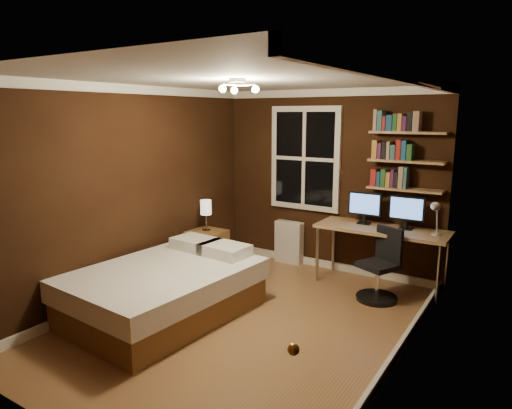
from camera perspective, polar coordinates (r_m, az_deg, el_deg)
The scene contains 24 objects.
floor at distance 5.02m, azimuth -1.43°, elevation -14.41°, with size 4.20×4.20×0.00m, color brown.
wall_back at distance 6.44m, azimuth 9.02°, elevation 2.89°, with size 3.20×0.04×2.50m, color black.
wall_left at distance 5.65m, azimuth -15.08°, elevation 1.48°, with size 0.04×4.20×2.50m, color black.
wall_right at distance 3.97m, azimuth 18.04°, elevation -2.77°, with size 0.04×4.20×2.50m, color black.
ceiling at distance 4.53m, azimuth -1.59°, elevation 15.40°, with size 3.20×4.20×0.02m, color white.
window at distance 6.51m, azimuth 6.15°, elevation 5.72°, with size 1.06×0.06×1.46m, color white.
door at distance 2.65m, azimuth 8.65°, elevation -14.58°, with size 0.03×0.82×2.05m, color black, non-canonical shape.
door_knob at distance 2.44m, azimuth 4.71°, elevation -17.61°, with size 0.06×0.06×0.06m, color #BB7E32.
ceiling_fixture at distance 4.44m, azimuth -2.33°, elevation 14.18°, with size 0.44×0.44×0.18m, color beige, non-canonical shape.
bookshelf_lower at distance 5.98m, azimuth 18.08°, elevation 1.83°, with size 0.92×0.22×0.03m, color #A67C50.
books_row_lower at distance 5.96m, azimuth 18.15°, elevation 3.06°, with size 0.48×0.16×0.23m, color maroon, non-canonical shape.
bookshelf_middle at distance 5.93m, azimuth 18.28°, elevation 5.16°, with size 0.92×0.22×0.03m, color #A67C50.
books_row_middle at distance 5.92m, azimuth 18.36°, elevation 6.41°, with size 0.48×0.16×0.23m, color navy, non-canonical shape.
bookshelf_upper at distance 5.91m, azimuth 18.49°, elevation 8.53°, with size 0.92×0.22×0.03m, color #A67C50.
books_row_upper at distance 5.91m, azimuth 18.57°, elevation 9.79°, with size 0.54×0.16×0.23m, color #24562C, non-canonical shape.
bed at distance 5.16m, azimuth -11.22°, elevation -10.41°, with size 1.57×2.08×0.67m.
nightstand at distance 6.44m, azimuth -6.17°, elevation -5.80°, with size 0.46×0.46×0.58m, color brown.
bedside_lamp at distance 6.31m, azimuth -6.26°, elevation -1.39°, with size 0.15×0.15×0.43m, color beige, non-canonical shape.
radiator at distance 6.77m, azimuth 4.15°, elevation -4.73°, with size 0.42×0.15×0.62m, color beige.
desk at distance 5.94m, azimuth 15.44°, elevation -3.39°, with size 1.62×0.61×0.77m.
monitor_left at distance 6.04m, azimuth 13.42°, elevation -0.44°, with size 0.43×0.12×0.42m, color black, non-canonical shape.
monitor_right at distance 5.89m, azimuth 18.28°, elevation -1.00°, with size 0.43×0.12×0.42m, color black, non-canonical shape.
desk_lamp at distance 5.65m, azimuth 21.56°, elevation -1.60°, with size 0.14×0.32×0.44m, color silver, non-canonical shape.
office_chair at distance 5.64m, azimuth 15.24°, elevation -8.38°, with size 0.52×0.52×0.87m.
Camera 1 is at (2.53, -3.74, 2.18)m, focal length 32.00 mm.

